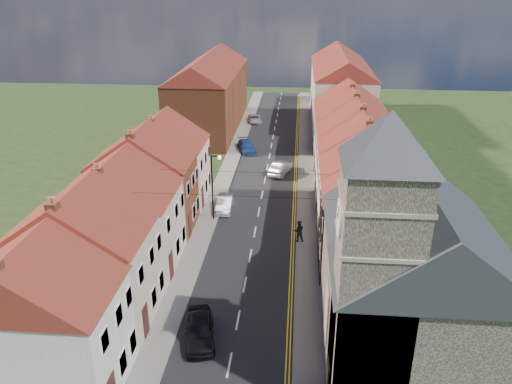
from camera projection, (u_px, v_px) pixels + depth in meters
The scene contains 24 objects.
road at pixel (265, 180), 53.45m from camera, with size 7.00×90.00×0.02m, color black.
pavement_left at pixel (224, 178), 53.79m from camera, with size 1.80×90.00×0.12m, color slate.
pavement_right at pixel (306, 181), 53.08m from camera, with size 1.80×90.00×0.12m, color slate.
church at pixel (408, 270), 25.96m from camera, with size 11.25×14.25×15.20m.
cottage_r_tudor at pixel (379, 216), 35.11m from camera, with size 8.30×5.20×9.00m.
cottage_r_white_near at pixel (370, 187), 40.05m from camera, with size 8.30×6.00×9.00m.
cottage_r_cream_mid at pixel (363, 164), 44.99m from camera, with size 8.30×5.20×9.00m.
cottage_r_pink at pixel (357, 146), 49.94m from camera, with size 8.30×6.00×9.00m.
cottage_r_white_far at pixel (352, 131), 54.89m from camera, with size 8.30×5.20×9.00m.
cottage_r_cream_far at pixel (348, 118), 59.84m from camera, with size 8.30×6.00×9.00m.
cottage_l_brick_near at pixel (36, 317), 24.77m from camera, with size 8.30×5.70×8.80m.
cottage_l_cream at pixel (83, 255), 30.02m from camera, with size 8.30×6.30×9.10m.
cottage_l_white at pixel (119, 212), 35.95m from camera, with size 8.30×6.90×8.80m.
cottage_l_brick_mid at pixel (144, 179), 41.47m from camera, with size 8.30×5.70×9.10m.
cottage_l_pink at pixel (162, 158), 46.85m from camera, with size 8.30×6.30×8.80m.
block_right_far at pixel (340, 86), 73.53m from camera, with size 8.30×24.20×10.50m.
block_left_far at pixel (210, 91), 70.45m from camera, with size 8.30×24.20×10.50m.
lamppost at pixel (213, 183), 43.21m from camera, with size 0.88×0.15×6.00m.
car_near at pixel (200, 330), 29.50m from camera, with size 1.70×4.22×1.44m, color black.
car_mid at pixel (225, 203), 46.32m from camera, with size 1.36×3.90×1.29m, color #A6A9AD.
car_far at pixel (247, 146), 62.16m from camera, with size 1.80×4.42×1.28m, color navy.
car_distant at pixel (255, 119), 74.73m from camera, with size 1.85×4.02×1.12m, color #B8BCC0.
pedestrian_right at pixel (299, 231), 40.38m from camera, with size 0.89×0.70×1.84m, color black.
car_mid_b at pixel (280, 168), 54.88m from camera, with size 1.50×4.31×1.42m, color #94969B.
Camera 1 is at (3.38, -19.56, 19.81)m, focal length 35.00 mm.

